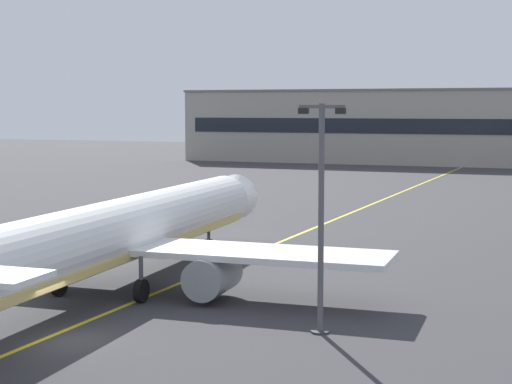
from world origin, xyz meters
TOP-DOWN VIEW (x-y plane):
  - ground_plane at (0.00, 0.00)m, footprint 400.00×400.00m
  - taxiway_centreline at (0.00, 30.00)m, footprint 6.88×179.89m
  - airliner_foreground at (-3.06, 9.58)m, footprint 32.17×41.50m
  - apron_lamp_post at (10.59, 5.44)m, footprint 2.24×0.90m
  - safety_cone_by_nose_gear at (-2.45, 25.93)m, footprint 0.44×0.44m
  - terminal_building at (5.50, 125.61)m, footprint 114.69×12.40m

SIDE VIEW (x-z plane):
  - ground_plane at x=0.00m, z-range 0.00..0.00m
  - taxiway_centreline at x=0.00m, z-range 0.00..0.01m
  - safety_cone_by_nose_gear at x=-2.45m, z-range -0.02..0.53m
  - airliner_foreground at x=-3.06m, z-range -2.46..9.19m
  - apron_lamp_post at x=10.59m, z-range 0.29..11.21m
  - terminal_building at x=5.50m, z-range 0.01..14.19m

